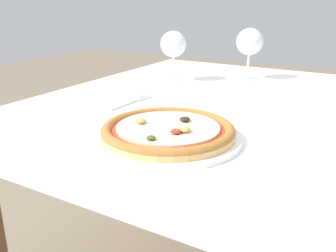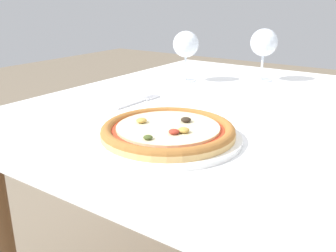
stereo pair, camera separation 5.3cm
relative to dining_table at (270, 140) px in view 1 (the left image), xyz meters
name	(u,v)px [view 1 (the left image)]	position (x,y,z in m)	size (l,w,h in m)	color
dining_table	(270,140)	(0.00, 0.00, 0.00)	(1.28, 1.17, 0.74)	brown
pizza_plate	(168,132)	(-0.13, -0.31, 0.10)	(0.30, 0.30, 0.04)	white
fork	(131,102)	(-0.36, -0.12, 0.08)	(0.03, 0.17, 0.00)	silver
wine_glass_far_left	(173,45)	(-0.40, 0.18, 0.20)	(0.09, 0.09, 0.17)	silver
wine_glass_far_right	(250,43)	(-0.19, 0.34, 0.20)	(0.09, 0.09, 0.18)	silver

